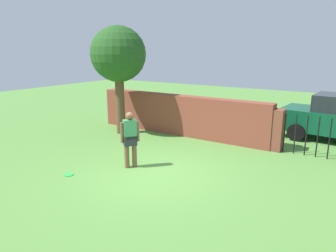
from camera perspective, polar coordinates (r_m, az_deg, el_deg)
name	(u,v)px	position (r m, az deg, el deg)	size (l,w,h in m)	color
ground_plane	(153,173)	(8.63, -2.72, -8.68)	(40.00, 40.00, 0.00)	#568C3D
brick_wall	(180,115)	(12.30, 2.13, 2.04)	(7.30, 0.50, 1.56)	brown
tree	(118,56)	(12.36, -9.09, 12.65)	(2.14, 2.14, 4.20)	brown
person	(130,137)	(8.84, -6.97, -2.04)	(0.40, 0.44, 1.62)	brown
fence_gate	(312,135)	(10.74, 24.92, -1.49)	(2.64, 0.44, 1.40)	brown
frisbee_green	(68,175)	(8.93, -17.80, -8.50)	(0.27, 0.27, 0.02)	green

